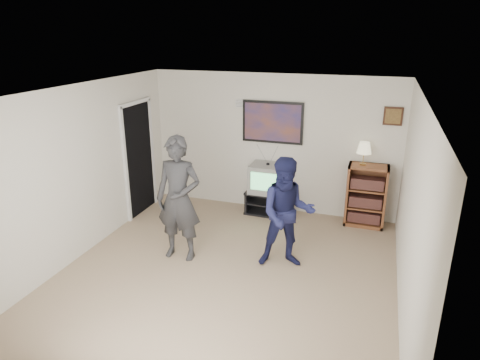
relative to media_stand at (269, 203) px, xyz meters
The scene contains 13 objects.
room_shell 2.15m from the media_stand, 91.24° to the right, with size 4.51×5.00×2.51m.
media_stand is the anchor object (origin of this frame).
crt_television 0.47m from the media_stand, behind, with size 0.61×0.51×0.51m, color gray, non-canonical shape.
bookshelf 1.71m from the media_stand, ahead, with size 0.66×0.37×1.08m, color brown, non-canonical shape.
table_lamp 1.89m from the media_stand, ahead, with size 0.24×0.24×0.39m, color beige, non-canonical shape.
person_tall 2.23m from the media_stand, 113.84° to the right, with size 0.67×0.44×1.84m, color #2B2B2E.
person_short 1.91m from the media_stand, 68.17° to the right, with size 0.78×0.61×1.60m, color #181B44.
controller_left 2.20m from the media_stand, 116.27° to the right, with size 0.04×0.13×0.04m, color white.
controller_right 1.78m from the media_stand, 64.72° to the right, with size 0.03×0.11×0.03m, color white.
poster 1.46m from the media_stand, 99.44° to the left, with size 1.10×0.03×0.75m, color black.
air_vent 1.85m from the media_stand, 157.06° to the left, with size 0.28×0.02×0.14m, color white.
small_picture 2.59m from the media_stand, ahead, with size 0.30×0.03×0.30m, color black.
doorway 2.49m from the media_stand, 164.53° to the right, with size 0.03×0.85×2.00m, color black.
Camera 1 is at (1.80, -4.81, 3.21)m, focal length 32.00 mm.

